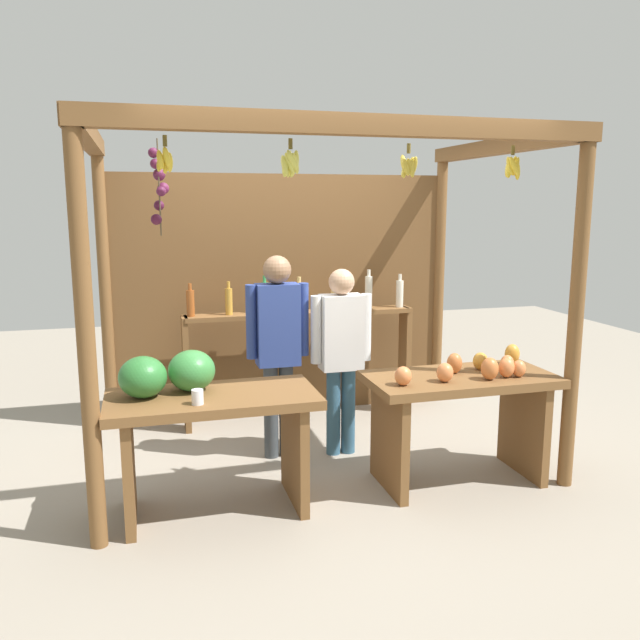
# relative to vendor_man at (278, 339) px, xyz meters

# --- Properties ---
(ground_plane) EXTENTS (12.00, 12.00, 0.00)m
(ground_plane) POSITION_rel_vendor_man_xyz_m (0.27, -0.00, -0.93)
(ground_plane) COLOR gray
(ground_plane) RESTS_ON ground
(market_stall) EXTENTS (3.22, 2.19, 2.44)m
(market_stall) POSITION_rel_vendor_man_xyz_m (0.27, 0.48, 0.49)
(market_stall) COLOR brown
(market_stall) RESTS_ON ground
(fruit_counter_left) EXTENTS (1.30, 0.64, 1.03)m
(fruit_counter_left) POSITION_rel_vendor_man_xyz_m (-0.66, -0.75, -0.27)
(fruit_counter_left) COLOR brown
(fruit_counter_left) RESTS_ON ground
(fruit_counter_right) EXTENTS (1.30, 0.64, 0.92)m
(fruit_counter_right) POSITION_rel_vendor_man_xyz_m (1.14, -0.78, -0.35)
(fruit_counter_right) COLOR brown
(fruit_counter_right) RESTS_ON ground
(bottle_shelf_unit) EXTENTS (2.06, 0.22, 1.35)m
(bottle_shelf_unit) POSITION_rel_vendor_man_xyz_m (0.37, 0.78, -0.13)
(bottle_shelf_unit) COLOR brown
(bottle_shelf_unit) RESTS_ON ground
(vendor_man) EXTENTS (0.48, 0.21, 1.56)m
(vendor_man) POSITION_rel_vendor_man_xyz_m (0.00, 0.00, 0.00)
(vendor_man) COLOR #3E4449
(vendor_man) RESTS_ON ground
(vendor_woman) EXTENTS (0.48, 0.20, 1.46)m
(vendor_woman) POSITION_rel_vendor_man_xyz_m (0.48, -0.07, -0.07)
(vendor_woman) COLOR #335D79
(vendor_woman) RESTS_ON ground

